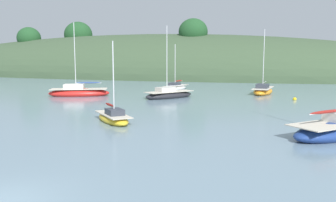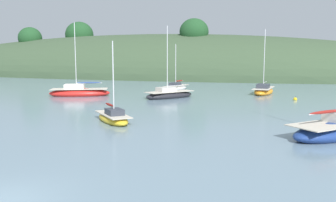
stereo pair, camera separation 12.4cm
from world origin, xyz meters
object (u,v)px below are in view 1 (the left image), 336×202
Objects in this scene: sailboat_orange_cutter at (176,87)px; sailboat_yellow_far at (79,92)px; sailboat_grey_yawl at (113,118)px; mooring_buoy_outer at (295,99)px; sailboat_red_portside at (263,91)px; sailboat_blue_center at (169,95)px.

sailboat_yellow_far reaches higher than sailboat_orange_cutter.
sailboat_grey_yawl reaches higher than mooring_buoy_outer.
sailboat_orange_cutter is 0.74× the size of sailboat_yellow_far.
sailboat_yellow_far is 17.84× the size of mooring_buoy_outer.
sailboat_grey_yawl is (12.42, -14.97, -0.13)m from sailboat_yellow_far.
sailboat_grey_yawl is (2.70, -26.57, -0.02)m from sailboat_orange_cutter.
sailboat_yellow_far reaches higher than mooring_buoy_outer.
sailboat_yellow_far reaches higher than sailboat_red_portside.
sailboat_grey_yawl is 26.94m from sailboat_red_portside.
sailboat_blue_center reaches higher than sailboat_red_portside.
sailboat_orange_cutter is (-2.11, 10.20, -0.05)m from sailboat_blue_center.
mooring_buoy_outer is (14.14, 18.74, -0.21)m from sailboat_grey_yawl.
sailboat_yellow_far reaches higher than sailboat_blue_center.
sailboat_orange_cutter is at bearing 50.04° from sailboat_yellow_far.
sailboat_red_portside is 7.31m from mooring_buoy_outer.
sailboat_red_portside is (10.25, 24.92, 0.08)m from sailboat_grey_yawl.
sailboat_red_portside reaches higher than sailboat_grey_yawl.
mooring_buoy_outer is at bearing -57.73° from sailboat_red_portside.
sailboat_blue_center is 13.80m from sailboat_red_portside.
sailboat_red_portside reaches higher than sailboat_orange_cutter.
sailboat_blue_center is 1.39× the size of sailboat_grey_yawl.
sailboat_orange_cutter is 15.14m from sailboat_yellow_far.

